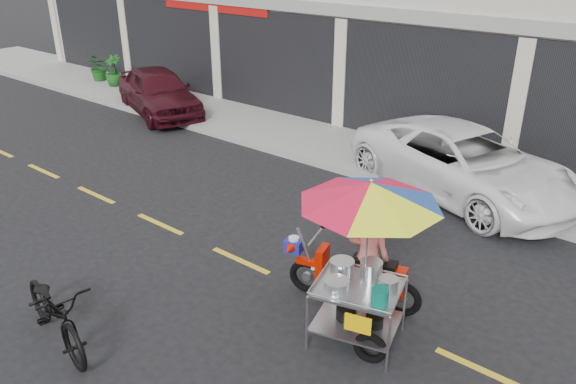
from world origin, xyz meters
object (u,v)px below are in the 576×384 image
Objects in this scene: maroon_sedan at (158,91)px; near_bicycle at (55,312)px; food_vendor_rig at (366,232)px; white_pickup at (464,162)px.

maroon_sedan reaches higher than near_bicycle.
near_bicycle is (7.01, -7.40, -0.19)m from maroon_sedan.
maroon_sedan is at bearing 139.22° from food_vendor_rig.
food_vendor_rig is (0.69, -4.88, 0.74)m from white_pickup.
near_bicycle is at bearing -176.64° from white_pickup.
maroon_sedan is 9.14m from white_pickup.
white_pickup reaches higher than near_bicycle.
white_pickup is 1.89× the size of food_vendor_rig.
white_pickup is at bearing -67.86° from maroon_sedan.
near_bicycle is at bearing -115.68° from maroon_sedan.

